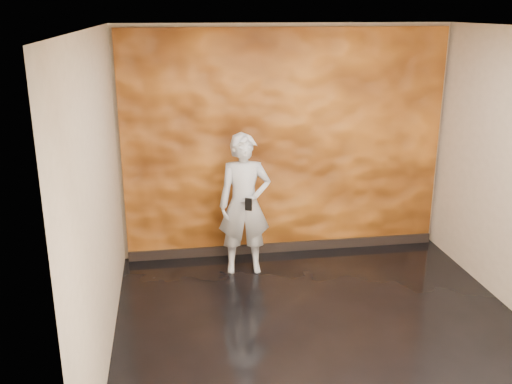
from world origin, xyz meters
TOP-DOWN VIEW (x-y plane):
  - room at (0.00, 0.00)m, footprint 4.02×4.02m
  - feature_wall at (0.00, 1.96)m, footprint 3.90×0.06m
  - baseboard at (0.00, 1.92)m, footprint 3.90×0.04m
  - man at (-0.57, 1.46)m, footprint 0.62×0.43m
  - phone at (-0.57, 1.20)m, footprint 0.08×0.05m

SIDE VIEW (x-z plane):
  - baseboard at x=0.00m, z-range 0.00..0.12m
  - man at x=-0.57m, z-range 0.00..1.64m
  - phone at x=-0.57m, z-range 0.84..0.98m
  - feature_wall at x=0.00m, z-range 0.00..2.75m
  - room at x=0.00m, z-range -0.01..2.81m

